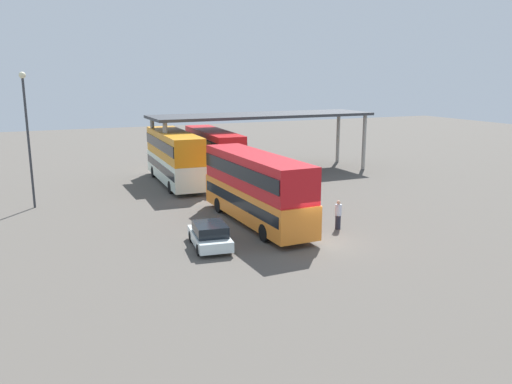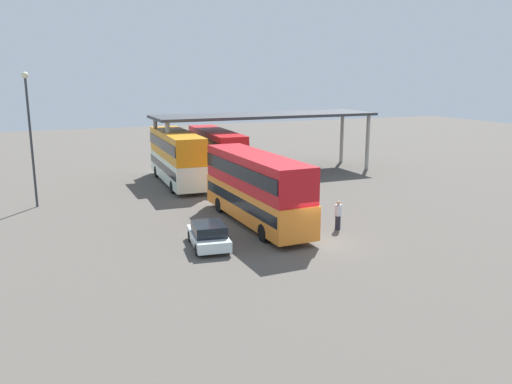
% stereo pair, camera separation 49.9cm
% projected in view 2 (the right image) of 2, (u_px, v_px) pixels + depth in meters
% --- Properties ---
extents(ground_plane, '(140.00, 140.00, 0.00)m').
position_uv_depth(ground_plane, '(313.00, 243.00, 28.42)').
color(ground_plane, '#544F48').
extents(double_decker_main, '(2.77, 11.22, 4.32)m').
position_uv_depth(double_decker_main, '(256.00, 186.00, 31.71)').
color(double_decker_main, orange).
rests_on(double_decker_main, ground_plane).
extents(parked_hatchback, '(2.22, 3.99, 1.35)m').
position_uv_depth(parked_hatchback, '(208.00, 235.00, 27.63)').
color(parked_hatchback, silver).
rests_on(parked_hatchback, ground_plane).
extents(double_decker_near_canopy, '(2.99, 11.47, 4.39)m').
position_uv_depth(double_decker_near_canopy, '(177.00, 156.00, 43.58)').
color(double_decker_near_canopy, white).
rests_on(double_decker_near_canopy, ground_plane).
extents(double_decker_mid_row, '(2.99, 11.37, 4.24)m').
position_uv_depth(double_decker_mid_row, '(216.00, 152.00, 46.19)').
color(double_decker_mid_row, orange).
rests_on(double_decker_mid_row, ground_plane).
extents(depot_canopy, '(20.82, 5.84, 5.51)m').
position_uv_depth(depot_canopy, '(266.00, 118.00, 48.03)').
color(depot_canopy, '#33353A').
rests_on(depot_canopy, ground_plane).
extents(lamppost_tall, '(0.44, 0.44, 9.22)m').
position_uv_depth(lamppost_tall, '(30.00, 125.00, 35.09)').
color(lamppost_tall, '#33353A').
rests_on(lamppost_tall, ground_plane).
extents(pedestrian_waiting, '(0.38, 0.38, 1.76)m').
position_uv_depth(pedestrian_waiting, '(338.00, 215.00, 30.77)').
color(pedestrian_waiting, '#262633').
rests_on(pedestrian_waiting, ground_plane).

